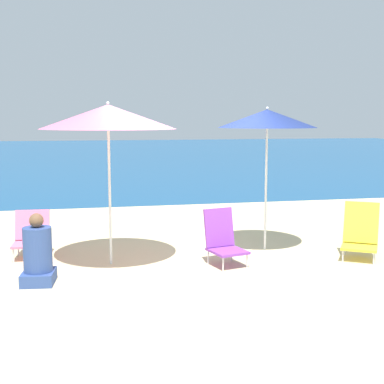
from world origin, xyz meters
TOP-DOWN VIEW (x-y plane):
  - ground_plane at (0.00, 0.00)m, footprint 60.00×60.00m
  - sea_water at (0.00, 25.29)m, footprint 60.00×40.00m
  - beach_umbrella_navy at (1.32, 0.59)m, footprint 1.56×1.56m
  - beach_umbrella_pink at (-1.18, 0.24)m, footprint 1.93×1.93m
  - beach_chair_yellow at (2.56, -0.21)m, footprint 0.77×0.80m
  - beach_chair_purple at (0.42, -0.10)m, footprint 0.59×0.68m
  - beach_chair_pink at (-2.34, 0.91)m, footprint 0.55×0.61m
  - person_seated_near at (-2.15, -0.51)m, footprint 0.45×0.52m

SIDE VIEW (x-z plane):
  - ground_plane at x=0.00m, z-range 0.00..0.00m
  - sea_water at x=0.00m, z-range 0.00..0.01m
  - beach_chair_pink at x=-2.34m, z-range -0.01..0.69m
  - person_seated_near at x=-2.15m, z-range -0.09..0.83m
  - beach_chair_purple at x=0.42m, z-range -0.03..0.77m
  - beach_chair_yellow at x=2.56m, z-range -0.04..0.79m
  - beach_umbrella_navy at x=1.32m, z-range 0.96..3.25m
  - beach_umbrella_pink at x=-1.18m, z-range 0.96..3.30m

